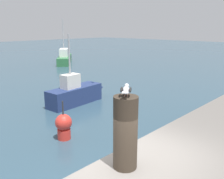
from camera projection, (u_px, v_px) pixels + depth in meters
mooring_post at (125, 133)px, 3.40m from camera, size 0.34×0.34×1.03m
seagull at (126, 90)px, 3.26m from camera, size 0.34×0.27×0.14m
boat_navy at (79, 93)px, 12.34m from camera, size 3.59×1.14×3.35m
boat_green at (65, 58)px, 25.94m from camera, size 4.50×4.94×4.51m
channel_buoy at (64, 126)px, 8.33m from camera, size 0.56×0.56×1.33m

